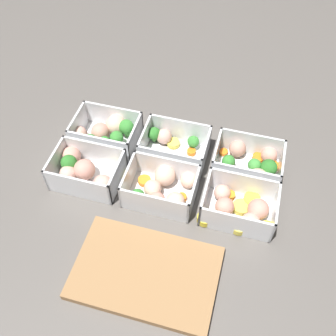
{
  "coord_description": "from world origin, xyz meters",
  "views": [
    {
      "loc": [
        -0.15,
        0.54,
        0.74
      ],
      "look_at": [
        0.0,
        0.0,
        0.02
      ],
      "focal_mm": 42.0,
      "sensor_mm": 36.0,
      "label": 1
    }
  ],
  "objects_px": {
    "container_near_center": "(173,145)",
    "container_far_right": "(84,170)",
    "container_near_right": "(107,132)",
    "container_far_left": "(240,208)",
    "container_near_left": "(252,164)",
    "container_far_center": "(162,188)"
  },
  "relations": [
    {
      "from": "container_near_right",
      "to": "container_near_center",
      "type": "bearing_deg",
      "value": -178.32
    },
    {
      "from": "container_near_right",
      "to": "container_far_right",
      "type": "relative_size",
      "value": 1.0
    },
    {
      "from": "container_near_left",
      "to": "container_far_center",
      "type": "relative_size",
      "value": 0.98
    },
    {
      "from": "container_near_left",
      "to": "container_near_right",
      "type": "distance_m",
      "value": 0.36
    },
    {
      "from": "container_far_left",
      "to": "container_far_center",
      "type": "relative_size",
      "value": 1.11
    },
    {
      "from": "container_near_center",
      "to": "container_far_right",
      "type": "bearing_deg",
      "value": 36.34
    },
    {
      "from": "container_far_right",
      "to": "container_near_right",
      "type": "bearing_deg",
      "value": -94.27
    },
    {
      "from": "container_far_left",
      "to": "container_far_right",
      "type": "xyz_separation_m",
      "value": [
        0.36,
        -0.0,
        0.0
      ]
    },
    {
      "from": "container_near_center",
      "to": "container_far_right",
      "type": "distance_m",
      "value": 0.22
    },
    {
      "from": "container_near_left",
      "to": "container_near_right",
      "type": "xyz_separation_m",
      "value": [
        0.36,
        -0.0,
        0.0
      ]
    },
    {
      "from": "container_near_left",
      "to": "container_far_left",
      "type": "bearing_deg",
      "value": 86.7
    },
    {
      "from": "container_near_center",
      "to": "container_far_right",
      "type": "height_order",
      "value": "same"
    },
    {
      "from": "container_near_right",
      "to": "container_far_left",
      "type": "relative_size",
      "value": 0.97
    },
    {
      "from": "container_near_center",
      "to": "container_far_left",
      "type": "relative_size",
      "value": 0.88
    },
    {
      "from": "container_far_right",
      "to": "container_far_left",
      "type": "bearing_deg",
      "value": 179.32
    },
    {
      "from": "container_far_left",
      "to": "container_near_left",
      "type": "bearing_deg",
      "value": -93.3
    },
    {
      "from": "container_far_center",
      "to": "container_far_right",
      "type": "xyz_separation_m",
      "value": [
        0.19,
        0.0,
        0.0
      ]
    },
    {
      "from": "container_near_left",
      "to": "container_far_left",
      "type": "xyz_separation_m",
      "value": [
        0.01,
        0.13,
        -0.0
      ]
    },
    {
      "from": "container_near_center",
      "to": "container_far_left",
      "type": "bearing_deg",
      "value": 143.95
    },
    {
      "from": "container_far_center",
      "to": "container_near_right",
      "type": "bearing_deg",
      "value": -35.0
    },
    {
      "from": "container_near_left",
      "to": "container_near_center",
      "type": "bearing_deg",
      "value": -2.69
    },
    {
      "from": "container_far_left",
      "to": "container_far_right",
      "type": "distance_m",
      "value": 0.36
    }
  ]
}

